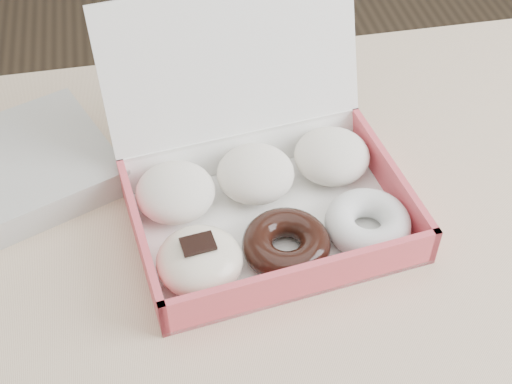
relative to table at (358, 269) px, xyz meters
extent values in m
cube|color=tan|center=(0.00, 0.00, 0.06)|extent=(1.20, 0.80, 0.04)
cube|color=white|center=(-0.11, 0.03, 0.08)|extent=(0.35, 0.27, 0.01)
cube|color=#E14C56|center=(-0.10, -0.08, 0.11)|extent=(0.32, 0.05, 0.05)
cube|color=white|center=(-0.12, 0.14, 0.11)|extent=(0.32, 0.05, 0.05)
cube|color=#E14C56|center=(-0.27, 0.01, 0.11)|extent=(0.04, 0.23, 0.05)
cube|color=#E14C56|center=(0.04, 0.05, 0.11)|extent=(0.04, 0.23, 0.05)
cube|color=white|center=(-0.13, 0.17, 0.20)|extent=(0.33, 0.12, 0.22)
ellipsoid|color=white|center=(-0.22, 0.07, 0.11)|extent=(0.11, 0.11, 0.05)
ellipsoid|color=white|center=(-0.12, 0.09, 0.11)|extent=(0.11, 0.11, 0.05)
ellipsoid|color=white|center=(-0.02, 0.10, 0.11)|extent=(0.11, 0.11, 0.05)
ellipsoid|color=beige|center=(-0.20, -0.04, 0.11)|extent=(0.11, 0.11, 0.05)
cube|color=black|center=(-0.20, -0.04, 0.14)|extent=(0.04, 0.03, 0.00)
torus|color=black|center=(-0.10, -0.03, 0.10)|extent=(0.11, 0.11, 0.04)
torus|color=white|center=(0.00, -0.01, 0.10)|extent=(0.11, 0.11, 0.04)
cube|color=silver|center=(-0.42, 0.16, 0.10)|extent=(0.30, 0.28, 0.04)
camera|label=1|loc=(-0.24, -0.53, 0.73)|focal=50.00mm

